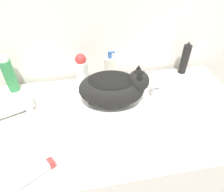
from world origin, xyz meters
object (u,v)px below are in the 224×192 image
Objects in this scene: faucet at (154,87)px; shampoo_bottle_tall at (9,74)px; lotion_bottle_white at (82,69)px; cat at (113,87)px; soap_pump_bottle at (110,69)px; cream_tube at (35,173)px; hair_dryer at (14,106)px; hairspray_can_black at (185,59)px.

shampoo_bottle_tall reaches higher than faucet.
cat is at bearing -63.50° from lotion_bottle_white.
cat is 0.54m from shampoo_bottle_tall.
faucet is 0.73× the size of soap_pump_bottle.
cat is at bearing -27.08° from shampoo_bottle_tall.
cream_tube is at bearing -110.73° from lotion_bottle_white.
lotion_bottle_white is 0.36m from shampoo_bottle_tall.
cat reaches higher than shampoo_bottle_tall.
cat reaches higher than soap_pump_bottle.
cream_tube is at bearing 18.86° from faucet.
cat is at bearing 150.68° from hair_dryer.
hairspray_can_black is 0.93m from cream_tube.
cream_tube is (0.16, -0.51, -0.08)m from shampoo_bottle_tall.
cream_tube is at bearing -123.77° from soap_pump_bottle.
cat is at bearing -96.39° from soap_pump_bottle.
soap_pump_bottle is at bearing 180.00° from hairspray_can_black.
soap_pump_bottle is 0.50m from hair_dryer.
faucet is at bearing -47.74° from soap_pump_bottle.
hairspray_can_black is at bearing 0.00° from shampoo_bottle_tall.
shampoo_bottle_tall is at bearing 163.55° from cat.
lotion_bottle_white is (-0.33, 0.20, 0.02)m from faucet.
faucet is at bearing -16.02° from shampoo_bottle_tall.
soap_pump_bottle reaches higher than cream_tube.
lotion_bottle_white is 0.91× the size of hairspray_can_black.
hairspray_can_black is 0.97× the size of hair_dryer.
soap_pump_bottle is at bearing 94.23° from cat.
soap_pump_bottle reaches higher than lotion_bottle_white.
cat reaches higher than cream_tube.
hairspray_can_black is at bearing 0.00° from soap_pump_bottle.
cream_tube is (-0.77, -0.51, -0.07)m from hairspray_can_black.
hair_dryer is (-0.44, 0.07, -0.10)m from cat.
faucet is 0.66× the size of hairspray_can_black.
cat is at bearing -151.76° from hairspray_can_black.
shampoo_bottle_tall is at bearing 107.42° from cream_tube.
hair_dryer is (-0.47, -0.18, -0.04)m from soap_pump_bottle.
cream_tube is (-0.32, -0.27, -0.12)m from cat.
cat is 0.25m from soap_pump_bottle.
shampoo_bottle_tall is 0.51m from soap_pump_bottle.
cat is 0.28m from lotion_bottle_white.
faucet is (0.21, 0.05, -0.07)m from cat.
cream_tube is 0.36m from hair_dryer.
soap_pump_bottle is at bearing 56.23° from cream_tube.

